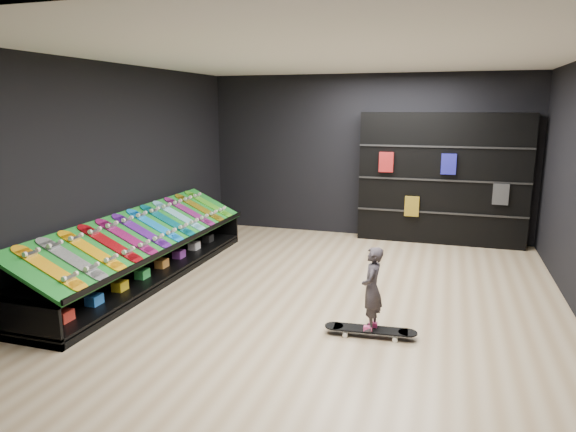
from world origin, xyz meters
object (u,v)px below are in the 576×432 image
(display_rack, at_px, (147,261))
(floor_skateboard, at_px, (370,332))
(back_shelving, at_px, (442,179))
(child, at_px, (371,305))

(display_rack, relative_size, floor_skateboard, 4.59)
(back_shelving, bearing_deg, floor_skateboard, -97.92)
(child, bearing_deg, back_shelving, 173.63)
(display_rack, relative_size, back_shelving, 1.56)
(back_shelving, height_order, child, back_shelving)
(floor_skateboard, relative_size, child, 1.81)
(child, bearing_deg, display_rack, -104.46)
(display_rack, distance_m, back_shelving, 5.22)
(back_shelving, relative_size, floor_skateboard, 2.95)
(display_rack, bearing_deg, back_shelving, 40.19)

